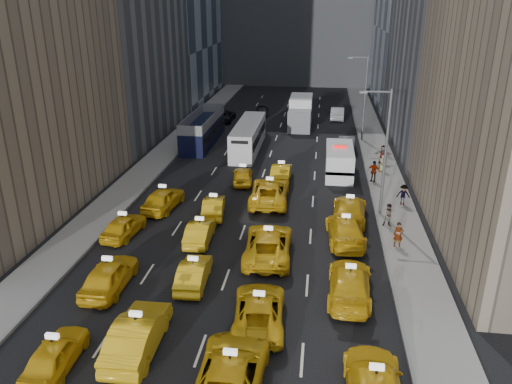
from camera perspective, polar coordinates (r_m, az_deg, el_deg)
ground at (r=26.42m, az=-4.32°, el=-12.17°), size 160.00×160.00×0.00m
sidewalk_west at (r=51.06m, az=-10.27°, el=4.55°), size 3.00×90.00×0.15m
sidewalk_east at (r=49.04m, az=13.89°, el=3.55°), size 3.00×90.00×0.15m
curb_west at (r=50.64m, az=-8.70°, el=4.52°), size 0.15×90.00×0.18m
curb_east at (r=48.89m, az=12.20°, el=3.66°), size 0.15×90.00×0.18m
streetlight_near at (r=35.14m, az=14.44°, el=4.75°), size 2.15×0.22×9.00m
streetlight_far at (r=54.54m, az=12.24°, el=10.72°), size 2.15×0.22×9.00m
taxi_0 at (r=23.46m, az=-21.96°, el=-16.78°), size 1.71×4.03×1.36m
taxi_1 at (r=23.26m, az=-13.37°, el=-15.52°), size 1.87×5.10×1.67m
taxi_2 at (r=20.89m, az=-2.91°, el=-19.94°), size 2.69×5.73×1.59m
taxi_4 at (r=27.97m, az=-16.43°, el=-9.11°), size 1.90×4.67×1.59m
taxi_5 at (r=27.50m, az=-7.13°, el=-9.17°), size 1.63×4.14×1.34m
taxi_6 at (r=24.33m, az=0.35°, el=-13.35°), size 2.77×5.31×1.43m
taxi_7 at (r=26.68m, az=10.65°, el=-10.18°), size 2.41×5.45×1.56m
taxi_8 at (r=33.61m, az=-14.89°, el=-3.78°), size 2.06×4.20×1.38m
taxi_9 at (r=32.03m, az=-6.41°, el=-4.48°), size 1.58×4.15×1.35m
taxi_10 at (r=29.98m, az=1.41°, el=-5.94°), size 2.94×5.99×1.64m
taxi_11 at (r=32.26m, az=10.15°, el=-4.30°), size 2.60×5.50×1.55m
taxi_12 at (r=37.16m, az=-10.55°, el=-0.77°), size 2.40×4.83×1.58m
taxi_13 at (r=35.63m, az=-4.87°, el=-1.67°), size 1.93×4.20×1.33m
taxi_14 at (r=37.78m, az=1.57°, el=0.05°), size 2.92×6.06×1.67m
taxi_15 at (r=35.22m, az=10.62°, el=-2.02°), size 2.65×5.70×1.61m
taxi_16 at (r=41.72m, az=-1.51°, el=1.92°), size 2.10×4.13×1.35m
taxi_17 at (r=42.20m, az=2.91°, el=2.21°), size 1.58×4.45×1.46m
nypd_van at (r=44.29m, az=9.49°, el=3.48°), size 2.41×6.08×2.60m
double_decker at (r=53.45m, az=-6.09°, el=7.19°), size 3.40×11.06×3.17m
city_bus at (r=50.80m, az=-0.88°, el=6.34°), size 3.42×11.03×2.80m
box_truck at (r=60.61m, az=5.11°, el=9.05°), size 3.25×7.77×3.46m
misc_car_0 at (r=51.71m, az=10.29°, el=5.53°), size 1.78×4.58×1.49m
misc_car_1 at (r=63.49m, az=-3.63°, el=8.71°), size 2.33×4.94×1.36m
misc_car_2 at (r=70.24m, az=5.04°, el=9.92°), size 2.00×4.83×1.40m
misc_car_3 at (r=66.36m, az=0.71°, el=9.33°), size 2.00×4.24×1.40m
misc_car_4 at (r=65.22m, az=9.30°, el=8.91°), size 1.87×4.83×1.57m
pedestrian_0 at (r=31.97m, az=15.95°, el=-4.72°), size 0.61×0.41×1.61m
pedestrian_1 at (r=34.61m, az=14.96°, el=-2.58°), size 0.78×0.43×1.60m
pedestrian_2 at (r=38.49m, az=16.48°, el=-0.29°), size 1.02×0.42×1.57m
pedestrian_3 at (r=42.72m, az=13.29°, el=2.33°), size 1.15×0.86×1.78m
pedestrian_4 at (r=45.52m, az=14.23°, el=3.33°), size 0.86×0.56×1.64m
pedestrian_5 at (r=47.74m, az=14.30°, el=4.19°), size 1.59×0.51×1.69m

